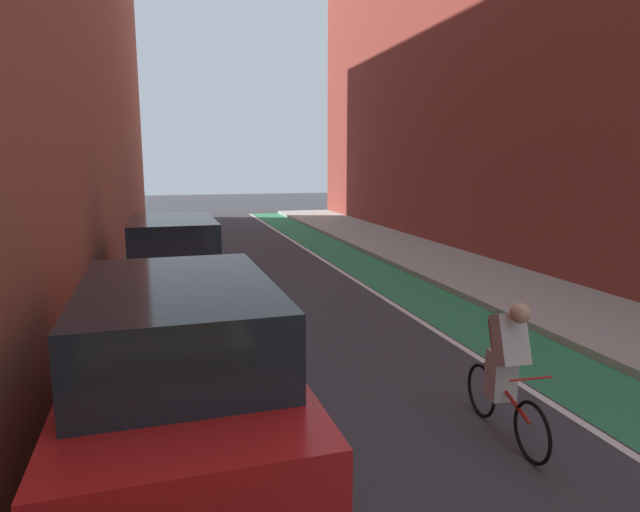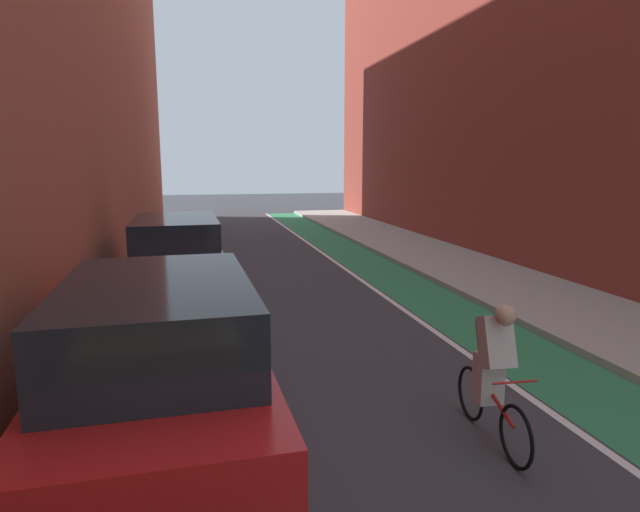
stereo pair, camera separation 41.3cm
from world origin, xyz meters
name	(u,v)px [view 2 (the right image)]	position (x,y,z in m)	size (l,w,h in m)	color
ground_plane	(301,301)	(0.00, 14.69, 0.00)	(82.22, 82.22, 0.00)	#38383D
bike_lane_paint	(391,277)	(2.86, 16.69, 0.00)	(1.60, 37.37, 0.00)	#2D8451
lane_divider_stripe	(359,278)	(1.96, 16.69, 0.00)	(0.12, 37.37, 0.00)	white
sidewalk_right	(471,270)	(5.23, 16.69, 0.07)	(3.13, 37.37, 0.14)	#A8A59E
building_facade_right	(530,47)	(7.99, 18.69, 6.54)	(2.40, 33.37, 13.08)	brown
parked_suv_red	(162,373)	(-2.61, 8.54, 1.02)	(2.07, 4.60, 1.98)	red
parked_suv_white	(177,264)	(-2.61, 14.36, 1.02)	(1.94, 4.62, 1.98)	silver
cyclist_mid	(493,368)	(0.87, 8.30, 0.85)	(0.48, 1.70, 1.60)	black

